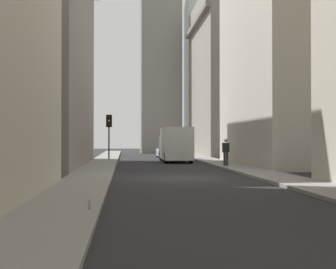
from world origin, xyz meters
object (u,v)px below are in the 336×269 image
traffic_light_midblock (109,126)px  discarded_bottle (89,205)px  delivery_truck (175,144)px  sedan_silver (166,151)px  pedestrian (226,151)px

traffic_light_midblock → discarded_bottle: (-28.33, -0.54, -2.77)m
traffic_light_midblock → discarded_bottle: 28.47m
delivery_truck → sedan_silver: bearing=0.0°
delivery_truck → traffic_light_midblock: traffic_light_midblock is taller
delivery_truck → pedestrian: 8.40m
delivery_truck → sedan_silver: size_ratio=1.50×
sedan_silver → traffic_light_midblock: 8.52m
pedestrian → discarded_bottle: bearing=157.0°
traffic_light_midblock → pedestrian: size_ratio=2.20×
discarded_bottle → pedestrian: bearing=-23.0°
delivery_truck → traffic_light_midblock: size_ratio=1.65×
delivery_truck → sedan_silver: (8.47, 0.00, -0.80)m
pedestrian → sedan_silver: bearing=8.6°
traffic_light_midblock → pedestrian: bearing=-142.5°
sedan_silver → discarded_bottle: sedan_silver is taller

